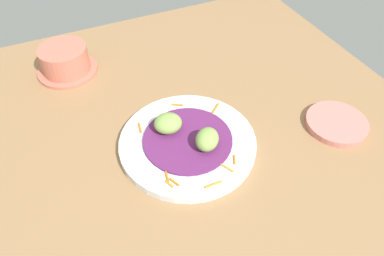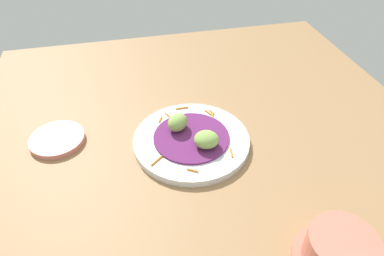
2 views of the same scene
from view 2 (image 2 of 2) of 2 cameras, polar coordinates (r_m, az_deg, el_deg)
name	(u,v)px [view 2 (image 2 of 2)]	position (r cm, az deg, el deg)	size (l,w,h in cm)	color
table_surface	(204,135)	(83.72, 1.99, -1.12)	(110.00, 110.00, 2.00)	#936D47
main_plate	(191,141)	(79.39, -0.10, -2.09)	(26.73, 26.73, 1.63)	silver
cabbage_bed	(191,137)	(78.68, -0.10, -1.52)	(17.39, 17.39, 0.51)	#60235B
carrot_garnish	(190,128)	(81.07, -0.32, -0.08)	(18.11, 22.52, 0.40)	orange
guac_scoop_left	(177,121)	(79.68, -2.46, 1.14)	(5.24, 4.26, 3.89)	#84A851
guac_scoop_center	(206,139)	(75.09, 2.40, -1.92)	(4.94, 5.48, 3.56)	#84A851
side_plate_small	(57,139)	(85.89, -21.46, -1.74)	(12.59, 12.59, 1.34)	tan
terracotta_bowl	(339,252)	(63.56, 23.25, -18.38)	(14.19, 14.19, 6.63)	#C66B56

